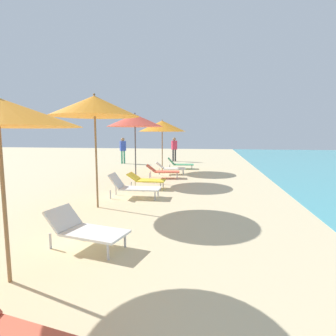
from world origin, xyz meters
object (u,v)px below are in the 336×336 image
Objects in this scene: person_walking_mid at (174,147)px; lounger_fifth_shoreside at (162,171)px; umbrella_fourth at (95,106)px; lounger_fifth_inland at (146,180)px; lounger_fourth_shoreside at (133,186)px; person_walking_near at (123,148)px; lounger_farthest_shoreside at (180,164)px; umbrella_fifth at (135,121)px; umbrella_farthest at (162,126)px; lounger_farthest_inland at (170,168)px; lounger_third_shoreside at (85,229)px.

lounger_fifth_shoreside is at bearing 150.75° from person_walking_mid.
lounger_fifth_inland is at bearing 76.23° from umbrella_fourth.
lounger_fourth_shoreside is 0.91× the size of person_walking_near.
lounger_farthest_shoreside reaches higher than lounger_fifth_inland.
lounger_farthest_shoreside reaches higher than lounger_fifth_shoreside.
umbrella_fifth is 3.24m from umbrella_farthest.
lounger_fourth_shoreside is 1.04× the size of lounger_farthest_inland.
lounger_farthest_shoreside is at bearing 82.19° from umbrella_fourth.
lounger_farthest_inland is (0.93, 6.14, -2.28)m from umbrella_fourth.
umbrella_fourth is at bearing -108.86° from lounger_farthest_inland.
lounger_fifth_shoreside is 2.33m from lounger_fifth_inland.
lounger_fourth_shoreside is 11.18m from person_walking_mid.
lounger_farthest_shoreside is (1.13, 8.27, -2.30)m from umbrella_fourth.
lounger_farthest_inland is at bearing 74.88° from lounger_fifth_shoreside.
person_walking_mid is (-0.71, 6.25, 0.71)m from lounger_farthest_inland.
person_walking_near reaches higher than lounger_third_shoreside.
umbrella_fourth reaches higher than umbrella_farthest.
umbrella_fourth reaches higher than umbrella_fifth.
lounger_farthest_shoreside is 4.60m from person_walking_near.
lounger_third_shoreside is at bearing -86.97° from umbrella_farthest.
lounger_fifth_shoreside is at bearing 85.12° from lounger_fourth_shoreside.
lounger_third_shoreside is at bearing -81.17° from umbrella_fifth.
lounger_third_shoreside reaches higher than lounger_farthest_inland.
umbrella_fifth is (-0.69, 2.63, 2.10)m from lounger_fourth_shoreside.
lounger_farthest_inland is at bearing 101.40° from lounger_third_shoreside.
lounger_fourth_shoreside is at bearing -104.21° from lounger_farthest_inland.
umbrella_farthest is 1.78× the size of lounger_farthest_shoreside.
lounger_farthest_shoreside is 0.88× the size of person_walking_mid.
umbrella_farthest is at bearing 104.81° from lounger_third_shoreside.
lounger_third_shoreside is 0.85× the size of person_walking_near.
lounger_third_shoreside reaches higher than lounger_farthest_shoreside.
lounger_fourth_shoreside is 3.71m from lounger_fifth_shoreside.
lounger_fifth_inland is (0.64, 2.62, -2.27)m from umbrella_fourth.
umbrella_farthest is at bearing 148.07° from person_walking_mid.
lounger_fifth_shoreside reaches higher than lounger_farthest_inland.
person_walking_near reaches higher than person_walking_mid.
person_walking_mid is (0.32, 8.52, -1.41)m from umbrella_fifth.
umbrella_fifth is at bearing 110.61° from lounger_third_shoreside.
lounger_farthest_shoreside is (0.54, 7.04, -0.05)m from lounger_fourth_shoreside.
lounger_fourth_shoreside reaches higher than lounger_fifth_shoreside.
person_walking_mid reaches higher than lounger_farthest_shoreside.
umbrella_fifth is (-0.10, 3.87, -0.16)m from umbrella_fourth.
lounger_third_shoreside is 3.66m from lounger_fourth_shoreside.
umbrella_fourth is 2.21× the size of lounger_fifth_inland.
lounger_fourth_shoreside is (0.59, 1.23, -2.25)m from umbrella_fourth.
umbrella_fourth reaches higher than lounger_farthest_shoreside.
umbrella_farthest is (-0.41, 2.13, 1.99)m from lounger_fifth_shoreside.
lounger_third_shoreside is 14.84m from person_walking_mid.
lounger_farthest_inland reaches higher than lounger_fifth_inland.
lounger_fifth_inland is at bearing -86.52° from umbrella_farthest.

